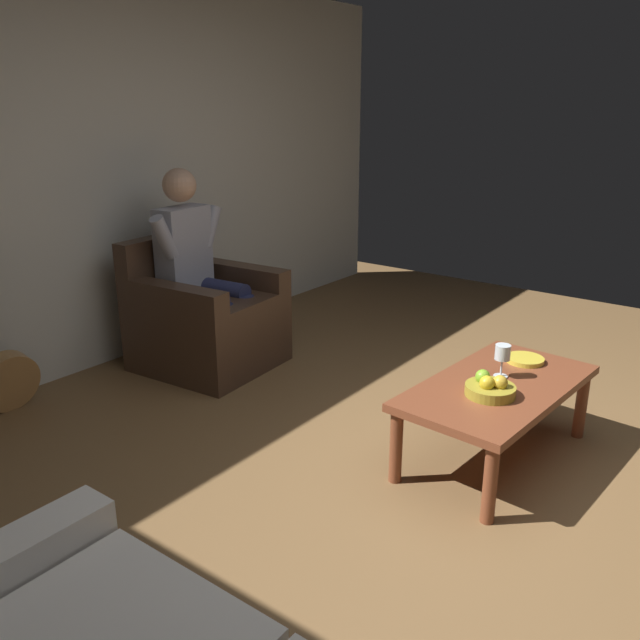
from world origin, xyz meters
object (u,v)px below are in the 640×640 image
(guitar, at_px, (6,374))
(fruit_bowl, at_px, (490,388))
(armchair, at_px, (204,320))
(person_seated, at_px, (197,263))
(wine_glass_near, at_px, (503,355))
(coffee_table, at_px, (497,394))
(decorative_dish, at_px, (525,360))

(guitar, height_order, fruit_bowl, guitar)
(armchair, bearing_deg, person_seated, -90.00)
(guitar, height_order, wine_glass_near, guitar)
(guitar, bearing_deg, coffee_table, 115.50)
(wine_glass_near, bearing_deg, guitar, -62.65)
(coffee_table, xyz_separation_m, fruit_bowl, (0.15, 0.02, 0.09))
(guitar, bearing_deg, wine_glass_near, 117.35)
(armchair, bearing_deg, wine_glass_near, 87.44)
(wine_glass_near, bearing_deg, decorative_dish, 174.99)
(guitar, distance_m, decorative_dish, 2.89)
(guitar, relative_size, wine_glass_near, 5.93)
(guitar, bearing_deg, fruit_bowl, 112.40)
(armchair, distance_m, person_seated, 0.39)
(fruit_bowl, bearing_deg, coffee_table, -172.79)
(fruit_bowl, height_order, decorative_dish, fruit_bowl)
(coffee_table, xyz_separation_m, guitar, (1.17, -2.45, -0.13))
(wine_glass_near, distance_m, fruit_bowl, 0.25)
(armchair, distance_m, wine_glass_near, 2.04)
(person_seated, distance_m, guitar, 1.32)
(person_seated, relative_size, decorative_dish, 6.64)
(coffee_table, distance_m, wine_glass_near, 0.19)
(decorative_dish, bearing_deg, coffee_table, 0.26)
(person_seated, bearing_deg, decorative_dish, 94.68)
(person_seated, distance_m, decorative_dish, 2.14)
(person_seated, relative_size, fruit_bowl, 5.61)
(person_seated, bearing_deg, coffee_table, 85.09)
(person_seated, height_order, decorative_dish, person_seated)
(coffee_table, bearing_deg, wine_glass_near, -163.85)
(guitar, bearing_deg, armchair, 161.28)
(coffee_table, distance_m, guitar, 2.72)
(armchair, height_order, fruit_bowl, armchair)
(person_seated, height_order, guitar, person_seated)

